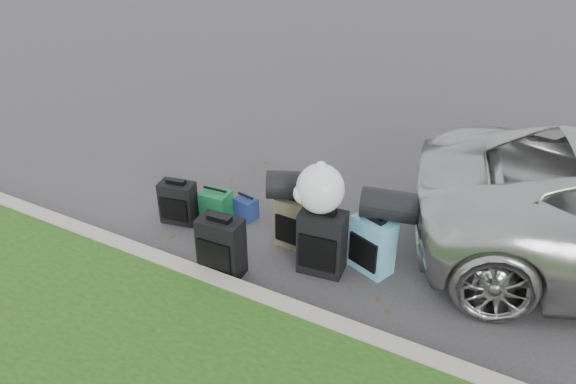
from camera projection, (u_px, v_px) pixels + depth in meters
The scene contains 12 objects.
ground at pixel (287, 245), 6.24m from camera, with size 120.00×120.00×0.00m, color #383535.
curb at pixel (238, 291), 5.44m from camera, with size 120.00×0.18×0.15m, color #9E937F.
suitcase_small_black at pixel (178, 202), 6.53m from camera, with size 0.41×0.22×0.51m, color black.
suitcase_large_black_left at pixel (221, 247), 5.66m from camera, with size 0.45×0.27×0.64m, color black.
suitcase_olive at pixel (296, 222), 6.11m from camera, with size 0.42×0.26×0.58m, color #46402D.
suitcase_teal at pixel (372, 245), 5.72m from camera, with size 0.43×0.25×0.61m, color teal.
suitcase_large_black_right at pixel (322, 242), 5.68m from camera, with size 0.46×0.28×0.70m, color black.
tote_green at pixel (216, 206), 6.59m from camera, with size 0.33×0.26×0.37m, color #176A35.
tote_navy at pixel (246, 208), 6.65m from camera, with size 0.24×0.19×0.26m, color navy.
duffel_left at pixel (294, 185), 5.92m from camera, with size 0.30×0.30×0.57m, color black.
duffel_right at pixel (390, 205), 5.50m from camera, with size 0.31×0.31×0.56m, color black.
trash_bag at pixel (320, 189), 5.44m from camera, with size 0.48×0.48×0.48m, color white.
Camera 1 is at (2.45, -4.46, 3.65)m, focal length 35.00 mm.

